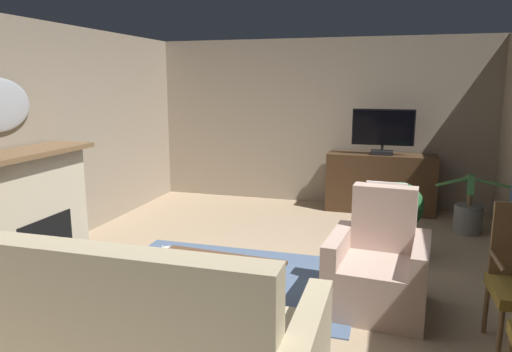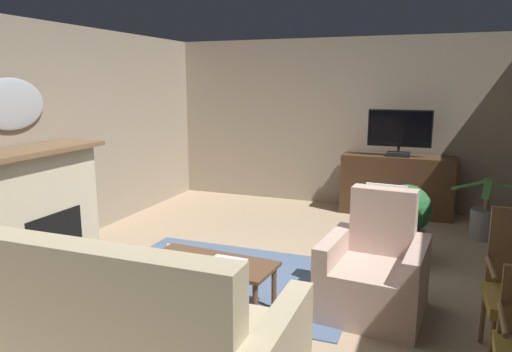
% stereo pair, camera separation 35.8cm
% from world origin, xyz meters
% --- Properties ---
extents(ground_plane, '(5.78, 7.52, 0.04)m').
position_xyz_m(ground_plane, '(0.00, 0.00, -0.02)').
color(ground_plane, tan).
extents(wall_back, '(5.78, 0.10, 2.56)m').
position_xyz_m(wall_back, '(0.00, 3.51, 1.28)').
color(wall_back, gray).
rests_on(wall_back, ground_plane).
extents(wall_left, '(0.10, 7.52, 2.56)m').
position_xyz_m(wall_left, '(-2.64, 0.00, 1.28)').
color(wall_left, gray).
rests_on(wall_left, ground_plane).
extents(rug_central, '(2.46, 1.66, 0.01)m').
position_xyz_m(rug_central, '(-0.33, 0.18, 0.01)').
color(rug_central, slate).
rests_on(rug_central, ground_plane).
extents(fireplace, '(0.88, 1.54, 1.25)m').
position_xyz_m(fireplace, '(-2.31, -0.20, 0.59)').
color(fireplace, '#4C4C51').
rests_on(fireplace, ground_plane).
extents(wall_mirror_oval, '(0.06, 0.84, 0.53)m').
position_xyz_m(wall_mirror_oval, '(-2.56, -0.20, 1.68)').
color(wall_mirror_oval, '#B2B7BF').
extents(tv_cabinet, '(1.56, 0.51, 0.86)m').
position_xyz_m(tv_cabinet, '(0.99, 3.16, 0.41)').
color(tv_cabinet, black).
rests_on(tv_cabinet, ground_plane).
extents(television, '(0.88, 0.20, 0.66)m').
position_xyz_m(television, '(0.99, 3.11, 1.22)').
color(television, black).
rests_on(television, tv_cabinet).
extents(coffee_table, '(1.14, 0.55, 0.43)m').
position_xyz_m(coffee_table, '(-0.23, -0.45, 0.38)').
color(coffee_table, brown).
rests_on(coffee_table, ground_plane).
extents(tv_remote, '(0.17, 0.06, 0.02)m').
position_xyz_m(tv_remote, '(-0.00, -0.43, 0.44)').
color(tv_remote, black).
rests_on(tv_remote, coffee_table).
extents(folded_newspaper, '(0.31, 0.23, 0.01)m').
position_xyz_m(folded_newspaper, '(-0.09, -0.42, 0.43)').
color(folded_newspaper, silver).
rests_on(folded_newspaper, coffee_table).
extents(sofa_floral, '(2.23, 0.92, 1.05)m').
position_xyz_m(sofa_floral, '(-0.30, -1.62, 0.34)').
color(sofa_floral, tan).
rests_on(sofa_floral, ground_plane).
extents(armchair_facing_sofa, '(0.88, 0.88, 1.03)m').
position_xyz_m(armchair_facing_sofa, '(1.07, -0.01, 0.33)').
color(armchair_facing_sofa, '#BC9E8E').
rests_on(armchair_facing_sofa, ground_plane).
extents(potted_plant_small_fern_corner, '(0.51, 0.51, 0.86)m').
position_xyz_m(potted_plant_small_fern_corner, '(1.24, 1.20, 0.46)').
color(potted_plant_small_fern_corner, beige).
rests_on(potted_plant_small_fern_corner, ground_plane).
extents(potted_plant_leafy_by_curtain, '(0.93, 0.93, 0.76)m').
position_xyz_m(potted_plant_leafy_by_curtain, '(2.11, 2.40, 0.22)').
color(potted_plant_leafy_by_curtain, slate).
rests_on(potted_plant_leafy_by_curtain, ground_plane).
extents(cat, '(0.29, 0.63, 0.20)m').
position_xyz_m(cat, '(-1.06, 0.23, 0.09)').
color(cat, beige).
rests_on(cat, ground_plane).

